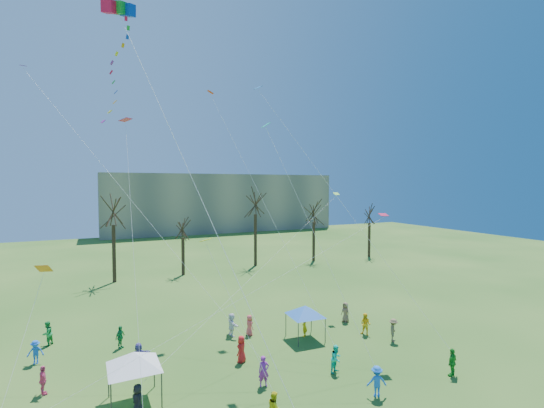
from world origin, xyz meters
name	(u,v)px	position (x,y,z in m)	size (l,w,h in m)	color
distant_building	(221,203)	(22.00, 82.00, 7.50)	(60.00, 14.00, 15.00)	gray
bare_tree_row	(190,220)	(3.15, 35.61, 7.44)	(67.60, 8.07, 12.16)	black
big_box_kite	(121,72)	(-6.97, 9.65, 19.25)	(4.07, 7.96, 26.06)	red
canopy_tent_white	(134,360)	(-6.86, 5.78, 2.48)	(3.90, 3.90, 2.92)	#3F3F44
canopy_tent_blue	(305,311)	(6.22, 9.45, 2.26)	(3.56, 3.56, 2.67)	#3F3F44
festival_crowd	(231,355)	(-0.67, 7.41, 0.87)	(25.93, 17.78, 1.85)	#CC4019
small_kites_aloft	(223,172)	(-0.07, 10.72, 13.16)	(27.10, 18.04, 32.10)	orange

